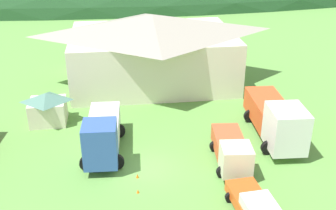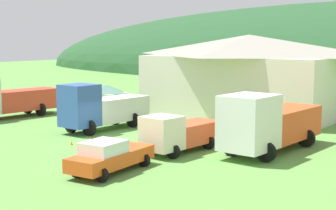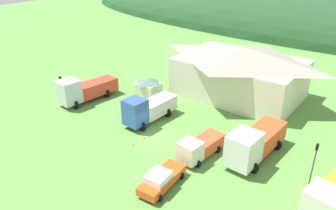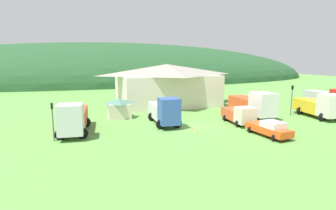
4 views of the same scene
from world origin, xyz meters
name	(u,v)px [view 3 (image 3 of 4)]	position (x,y,z in m)	size (l,w,h in m)	color
ground_plane	(155,137)	(0.00, 0.00, 0.00)	(200.00, 200.00, 0.00)	#5B9342
forested_hill_backdrop	(328,23)	(0.00, 73.70, 0.00)	(164.87, 60.00, 27.08)	#234C28
depot_building	(240,70)	(2.01, 15.78, 3.59)	(17.14, 11.86, 6.97)	silver
play_shed_cream	(149,87)	(-7.47, 7.82, 1.38)	(3.12, 2.71, 2.68)	beige
tow_truck_silver	(84,89)	(-13.26, 1.63, 1.69)	(3.71, 8.38, 3.51)	silver
box_truck_blue	(147,109)	(-2.91, 2.22, 1.68)	(3.25, 7.33, 3.49)	#3356AD
light_truck_cream	(199,147)	(5.83, -0.33, 1.17)	(2.76, 5.62, 2.31)	beige
heavy_rig_white	(254,142)	(10.07, 2.69, 1.78)	(3.56, 8.59, 3.59)	white
heavy_rig_striped	(333,199)	(18.00, -0.96, 1.67)	(3.99, 7.66, 3.42)	silver
service_pickup_orange	(161,179)	(5.66, -6.04, 0.83)	(2.53, 5.19, 1.66)	#E34F1A
traffic_light_west	(61,87)	(-15.12, -0.53, 2.31)	(0.20, 0.32, 3.71)	#4C4C51
traffic_light_east	(314,161)	(15.70, 1.82, 2.57)	(0.20, 0.32, 4.20)	#4C4C51
traffic_cone_near_pickup	(144,139)	(-0.70, -1.00, 0.00)	(0.36, 0.36, 0.62)	orange
traffic_cone_mid_row	(133,145)	(-0.77, -2.62, 0.00)	(0.36, 0.36, 0.48)	orange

